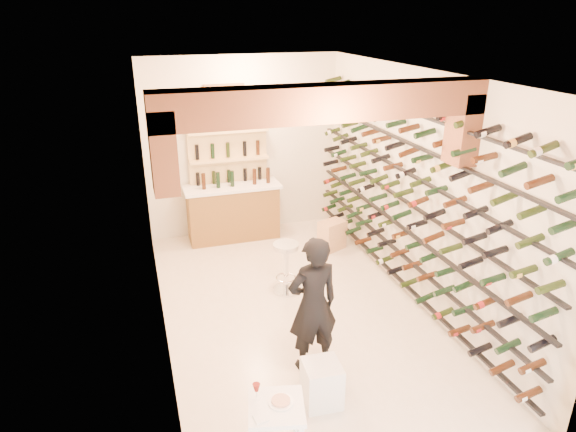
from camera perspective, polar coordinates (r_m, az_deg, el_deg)
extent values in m
plane|color=beige|center=(7.15, 0.73, -10.57)|extent=(6.00, 6.00, 0.00)
cube|color=beige|center=(9.20, -5.10, 7.78)|extent=(3.50, 0.02, 3.20)
cube|color=beige|center=(4.01, 14.68, -13.05)|extent=(3.50, 0.02, 3.20)
cube|color=beige|center=(6.15, -14.88, -0.25)|extent=(0.02, 6.00, 3.20)
cube|color=beige|center=(7.15, 14.27, 2.95)|extent=(0.02, 6.00, 3.20)
cube|color=#B05C3E|center=(6.06, 0.88, 15.83)|extent=(3.50, 6.00, 0.02)
cube|color=#A25C38|center=(5.15, 4.45, 12.64)|extent=(3.50, 0.35, 0.36)
cube|color=#A25C38|center=(4.88, -13.93, 7.08)|extent=(0.24, 0.35, 0.80)
cube|color=#A25C38|center=(6.01, 19.14, 9.27)|extent=(0.24, 0.35, 0.80)
cube|color=black|center=(7.61, 12.28, -6.80)|extent=(0.06, 5.70, 0.03)
cube|color=black|center=(7.42, 12.53, -4.10)|extent=(0.06, 5.70, 0.03)
cube|color=black|center=(7.26, 12.79, -1.26)|extent=(0.06, 5.70, 0.03)
cube|color=black|center=(7.12, 13.06, 1.70)|extent=(0.06, 5.70, 0.03)
cube|color=black|center=(6.99, 13.34, 4.77)|extent=(0.06, 5.70, 0.03)
cube|color=black|center=(6.89, 13.63, 7.95)|extent=(0.06, 5.70, 0.03)
cube|color=black|center=(6.80, 13.93, 11.21)|extent=(0.06, 5.70, 0.03)
cube|color=brown|center=(9.16, -6.21, 0.31)|extent=(1.60, 0.55, 0.96)
cube|color=white|center=(8.99, -6.34, 3.30)|extent=(1.70, 0.62, 0.05)
cube|color=#D5B578|center=(9.24, -6.68, 3.90)|extent=(1.40, 0.10, 2.00)
cube|color=#D5B578|center=(9.33, -6.41, 0.51)|extent=(1.40, 0.28, 0.04)
cube|color=#D5B578|center=(9.16, -6.54, 3.42)|extent=(1.40, 0.28, 0.04)
cube|color=#D5B578|center=(9.01, -6.68, 6.43)|extent=(1.40, 0.28, 0.04)
cube|color=#D5B578|center=(8.89, -6.82, 9.53)|extent=(1.40, 0.28, 0.04)
cube|color=brown|center=(8.94, -7.16, 12.85)|extent=(0.70, 0.04, 0.55)
cube|color=#99998C|center=(8.92, -7.13, 12.83)|extent=(0.60, 0.01, 0.45)
cube|color=white|center=(4.68, -1.33, -20.78)|extent=(0.58, 0.58, 0.05)
cube|color=white|center=(5.06, -3.81, -22.27)|extent=(0.05, 0.05, 0.66)
cube|color=white|center=(5.07, 0.97, -22.09)|extent=(0.05, 0.05, 0.66)
cylinder|color=white|center=(4.68, -0.82, -20.25)|extent=(0.22, 0.22, 0.01)
cylinder|color=#BF7266|center=(4.67, -0.82, -20.10)|extent=(0.17, 0.17, 0.02)
cube|color=white|center=(4.55, -3.09, -21.82)|extent=(0.12, 0.12, 0.01)
cylinder|color=white|center=(4.73, -3.56, -19.77)|extent=(0.07, 0.07, 0.00)
cylinder|color=white|center=(4.70, -3.57, -19.37)|extent=(0.01, 0.01, 0.08)
cone|color=#510B07|center=(4.66, -3.59, -18.77)|extent=(0.07, 0.07, 0.07)
cube|color=white|center=(5.59, 3.84, -18.34)|extent=(0.41, 0.41, 0.48)
imported|color=black|center=(5.73, 2.84, -9.97)|extent=(0.63, 0.45, 1.64)
cylinder|color=silver|center=(7.59, -0.23, -8.33)|extent=(0.40, 0.40, 0.03)
cylinder|color=silver|center=(7.42, -0.23, -5.98)|extent=(0.08, 0.08, 0.70)
cylinder|color=silver|center=(7.26, -0.24, -3.41)|extent=(0.38, 0.38, 0.07)
torus|color=silver|center=(7.49, -0.23, -6.99)|extent=(0.30, 0.30, 0.02)
cube|color=tan|center=(8.86, 4.97, -2.91)|extent=(0.51, 0.45, 0.26)
cube|color=tan|center=(8.76, 5.03, -1.40)|extent=(0.52, 0.44, 0.26)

